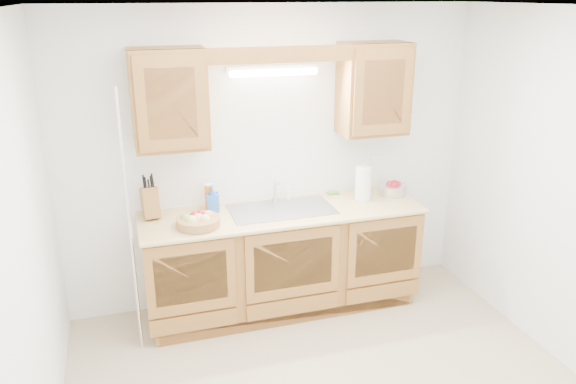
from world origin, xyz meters
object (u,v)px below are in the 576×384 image
object	(u,v)px
apple_bowl	(392,189)
knife_block	(150,202)
fruit_basket	(198,220)
paper_towel	(363,184)

from	to	relation	value
apple_bowl	knife_block	bearing A→B (deg)	177.78
fruit_basket	paper_towel	bearing A→B (deg)	6.95
paper_towel	apple_bowl	distance (m)	0.31
fruit_basket	knife_block	world-z (taller)	knife_block
fruit_basket	apple_bowl	size ratio (longest dim) A/B	1.08
knife_block	apple_bowl	distance (m)	2.06
paper_towel	apple_bowl	bearing A→B (deg)	6.59
paper_towel	apple_bowl	xyz separation A→B (m)	(0.30, 0.03, -0.09)
fruit_basket	paper_towel	world-z (taller)	paper_towel
knife_block	paper_towel	distance (m)	1.76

